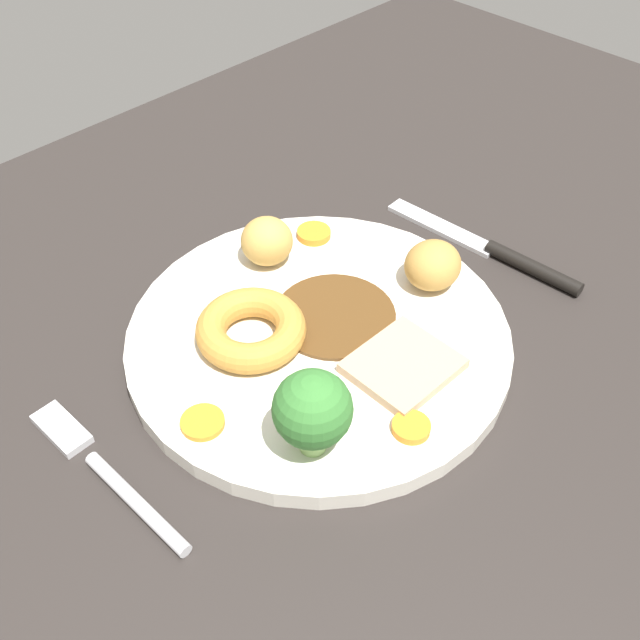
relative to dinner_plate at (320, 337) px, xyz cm
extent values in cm
cube|color=#2B2623|center=(-0.15, -2.50, -2.50)|extent=(120.00, 84.00, 3.60)
cylinder|color=silver|center=(0.00, 0.00, 0.00)|extent=(28.09, 28.09, 1.40)
cylinder|color=#563819|center=(1.76, 0.19, 0.85)|extent=(9.09, 9.09, 0.30)
cube|color=tan|center=(1.27, -6.82, 1.10)|extent=(6.98, 6.28, 0.80)
torus|color=#C68938|center=(-4.21, 2.75, 1.80)|extent=(7.91, 7.91, 2.20)
ellipsoid|color=tan|center=(2.73, 8.63, 2.63)|extent=(4.67, 4.67, 3.86)
ellipsoid|color=#BC8C42|center=(9.72, -2.47, 2.55)|extent=(4.54, 4.26, 3.71)
cylinder|color=orange|center=(-11.51, -0.72, 0.91)|extent=(2.89, 2.89, 0.42)
cylinder|color=orange|center=(-2.37, -10.58, 0.99)|extent=(2.52, 2.52, 0.58)
cylinder|color=orange|center=(7.52, 8.19, 1.00)|extent=(2.83, 2.83, 0.60)
cylinder|color=#8CB766|center=(-7.72, -7.02, 1.69)|extent=(1.73, 1.73, 1.98)
sphere|color=#387A33|center=(-7.72, -7.02, 4.41)|extent=(4.94, 4.94, 4.94)
cylinder|color=silver|center=(-17.70, -1.86, -0.25)|extent=(1.12, 9.52, 0.90)
cube|color=silver|center=(-17.89, 6.39, -0.40)|extent=(2.10, 4.54, 0.60)
cylinder|color=black|center=(17.93, -6.71, -0.10)|extent=(1.69, 8.56, 1.20)
cube|color=silver|center=(17.40, 2.27, -0.50)|extent=(2.31, 10.58, 0.40)
camera|label=1|loc=(-27.34, -27.11, 39.06)|focal=41.76mm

